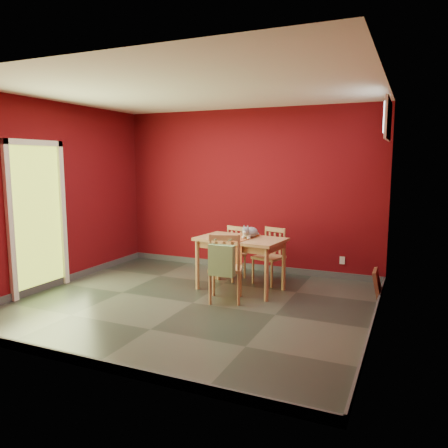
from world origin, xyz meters
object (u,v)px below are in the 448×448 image
at_px(tote_bag, 222,260).
at_px(picture_frame, 377,284).
at_px(chair_far_left, 232,252).
at_px(cat, 250,230).
at_px(dining_table, 241,244).
at_px(chair_far_right, 270,255).
at_px(chair_near, 225,267).

relative_size(tote_bag, picture_frame, 1.20).
relative_size(chair_far_left, tote_bag, 1.76).
bearing_deg(cat, tote_bag, -95.66).
bearing_deg(dining_table, picture_frame, 12.08).
bearing_deg(dining_table, chair_far_right, 62.63).
bearing_deg(picture_frame, chair_far_right, 175.02).
distance_m(chair_near, tote_bag, 0.26).
bearing_deg(picture_frame, tote_bag, -146.24).
xyz_separation_m(tote_bag, picture_frame, (1.78, 1.19, -0.41)).
bearing_deg(chair_far_left, dining_table, -56.01).
distance_m(dining_table, chair_far_right, 0.64).
bearing_deg(dining_table, cat, 43.28).
relative_size(dining_table, chair_near, 1.40).
xyz_separation_m(tote_bag, cat, (0.05, 0.90, 0.26)).
bearing_deg(chair_near, cat, 82.57).
height_order(chair_near, cat, cat).
height_order(chair_far_left, chair_far_right, chair_far_right).
height_order(chair_far_left, tote_bag, tote_bag).
relative_size(tote_bag, cat, 1.14).
xyz_separation_m(cat, picture_frame, (1.73, 0.29, -0.67)).
relative_size(chair_far_left, cat, 2.01).
height_order(dining_table, chair_near, chair_near).
bearing_deg(picture_frame, chair_far_left, 176.41).
bearing_deg(picture_frame, dining_table, -167.92).
bearing_deg(chair_far_right, tote_bag, -99.15).
bearing_deg(chair_far_right, chair_near, -103.02).
bearing_deg(picture_frame, cat, -170.38).
bearing_deg(dining_table, chair_near, -88.30).
relative_size(chair_near, cat, 2.25).
distance_m(chair_near, cat, 0.79).
distance_m(tote_bag, cat, 0.93).
bearing_deg(cat, chair_far_right, 65.87).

